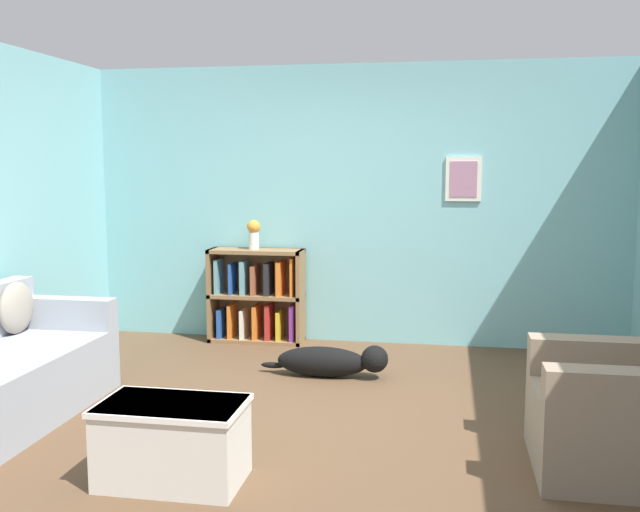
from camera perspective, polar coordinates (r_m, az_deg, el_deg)
The scene contains 6 objects.
ground_plane at distance 4.80m, azimuth -0.87°, elevation -13.15°, with size 14.00×14.00×0.00m, color brown.
wall_back at distance 6.73m, azimuth 2.80°, elevation 4.09°, with size 5.60×0.13×2.60m.
bookshelf at distance 6.81m, azimuth -5.01°, elevation -3.32°, with size 0.90×0.30×0.89m.
coffee_table at distance 3.97m, azimuth -11.72°, elevation -14.21°, with size 0.77×0.46×0.44m.
dog at distance 5.71m, azimuth 0.98°, elevation -8.42°, with size 1.04×0.22×0.27m.
vase at distance 6.72m, azimuth -5.33°, elevation 1.86°, with size 0.13×0.13×0.28m.
Camera 1 is at (0.86, -4.41, 1.68)m, focal length 40.00 mm.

